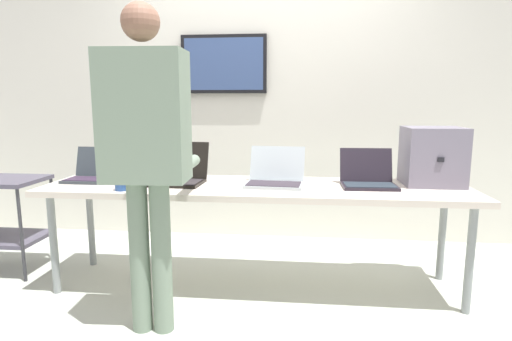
{
  "coord_description": "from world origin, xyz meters",
  "views": [
    {
      "loc": [
        0.29,
        -2.76,
        1.28
      ],
      "look_at": [
        0.01,
        -0.04,
        0.83
      ],
      "focal_mm": 29.34,
      "sensor_mm": 36.0,
      "label": 1
    }
  ],
  "objects_px": {
    "coffee_mug": "(122,183)",
    "equipment_box": "(432,156)",
    "person": "(146,140)",
    "laptop_station_0": "(93,173)",
    "storage_cart": "(5,210)",
    "laptop_station_1": "(180,174)",
    "laptop_station_3": "(368,178)",
    "laptop_station_2": "(275,176)",
    "workbench": "(255,192)"
  },
  "relations": [
    {
      "from": "workbench",
      "to": "equipment_box",
      "type": "height_order",
      "value": "equipment_box"
    },
    {
      "from": "laptop_station_1",
      "to": "storage_cart",
      "type": "relative_size",
      "value": 0.52
    },
    {
      "from": "equipment_box",
      "to": "person",
      "type": "xyz_separation_m",
      "value": [
        -1.7,
        -0.77,
        0.17
      ]
    },
    {
      "from": "equipment_box",
      "to": "storage_cart",
      "type": "bearing_deg",
      "value": -179.09
    },
    {
      "from": "laptop_station_2",
      "to": "laptop_station_3",
      "type": "relative_size",
      "value": 1.12
    },
    {
      "from": "equipment_box",
      "to": "laptop_station_2",
      "type": "xyz_separation_m",
      "value": [
        -1.05,
        -0.12,
        -0.14
      ]
    },
    {
      "from": "person",
      "to": "coffee_mug",
      "type": "xyz_separation_m",
      "value": [
        -0.31,
        0.37,
        -0.31
      ]
    },
    {
      "from": "coffee_mug",
      "to": "equipment_box",
      "type": "bearing_deg",
      "value": 11.07
    },
    {
      "from": "laptop_station_3",
      "to": "person",
      "type": "bearing_deg",
      "value": -152.13
    },
    {
      "from": "laptop_station_0",
      "to": "person",
      "type": "bearing_deg",
      "value": -45.66
    },
    {
      "from": "laptop_station_3",
      "to": "storage_cart",
      "type": "relative_size",
      "value": 0.5
    },
    {
      "from": "laptop_station_3",
      "to": "person",
      "type": "relative_size",
      "value": 0.2
    },
    {
      "from": "laptop_station_0",
      "to": "laptop_station_2",
      "type": "bearing_deg",
      "value": -1.27
    },
    {
      "from": "laptop_station_3",
      "to": "laptop_station_1",
      "type": "bearing_deg",
      "value": -179.3
    },
    {
      "from": "workbench",
      "to": "storage_cart",
      "type": "relative_size",
      "value": 4.0
    },
    {
      "from": "equipment_box",
      "to": "person",
      "type": "relative_size",
      "value": 0.22
    },
    {
      "from": "equipment_box",
      "to": "person",
      "type": "bearing_deg",
      "value": -155.78
    },
    {
      "from": "equipment_box",
      "to": "storage_cart",
      "type": "relative_size",
      "value": 0.55
    },
    {
      "from": "laptop_station_2",
      "to": "laptop_station_0",
      "type": "bearing_deg",
      "value": 178.73
    },
    {
      "from": "laptop_station_3",
      "to": "storage_cart",
      "type": "distance_m",
      "value": 2.69
    },
    {
      "from": "laptop_station_1",
      "to": "coffee_mug",
      "type": "height_order",
      "value": "laptop_station_1"
    },
    {
      "from": "workbench",
      "to": "coffee_mug",
      "type": "xyz_separation_m",
      "value": [
        -0.83,
        -0.25,
        0.1
      ]
    },
    {
      "from": "laptop_station_3",
      "to": "equipment_box",
      "type": "bearing_deg",
      "value": 12.35
    },
    {
      "from": "laptop_station_0",
      "to": "coffee_mug",
      "type": "relative_size",
      "value": 3.54
    },
    {
      "from": "workbench",
      "to": "coffee_mug",
      "type": "distance_m",
      "value": 0.87
    },
    {
      "from": "laptop_station_0",
      "to": "coffee_mug",
      "type": "height_order",
      "value": "laptop_station_0"
    },
    {
      "from": "laptop_station_1",
      "to": "laptop_station_2",
      "type": "height_order",
      "value": "laptop_station_1"
    },
    {
      "from": "laptop_station_1",
      "to": "storage_cart",
      "type": "xyz_separation_m",
      "value": [
        -1.38,
        0.06,
        -0.31
      ]
    },
    {
      "from": "laptop_station_0",
      "to": "workbench",
      "type": "bearing_deg",
      "value": -2.79
    },
    {
      "from": "storage_cart",
      "to": "laptop_station_1",
      "type": "bearing_deg",
      "value": -2.56
    },
    {
      "from": "laptop_station_3",
      "to": "storage_cart",
      "type": "bearing_deg",
      "value": 179.01
    },
    {
      "from": "equipment_box",
      "to": "laptop_station_2",
      "type": "bearing_deg",
      "value": -173.7
    },
    {
      "from": "laptop_station_1",
      "to": "laptop_station_3",
      "type": "bearing_deg",
      "value": 0.7
    },
    {
      "from": "laptop_station_0",
      "to": "storage_cart",
      "type": "xyz_separation_m",
      "value": [
        -0.74,
        0.04,
        -0.3
      ]
    },
    {
      "from": "laptop_station_2",
      "to": "coffee_mug",
      "type": "distance_m",
      "value": 1.0
    },
    {
      "from": "laptop_station_0",
      "to": "laptop_station_2",
      "type": "distance_m",
      "value": 1.31
    },
    {
      "from": "person",
      "to": "storage_cart",
      "type": "distance_m",
      "value": 1.69
    },
    {
      "from": "laptop_station_0",
      "to": "laptop_station_2",
      "type": "height_order",
      "value": "laptop_station_2"
    },
    {
      "from": "person",
      "to": "workbench",
      "type": "bearing_deg",
      "value": 50.29
    },
    {
      "from": "coffee_mug",
      "to": "person",
      "type": "bearing_deg",
      "value": -49.89
    },
    {
      "from": "coffee_mug",
      "to": "storage_cart",
      "type": "relative_size",
      "value": 0.13
    },
    {
      "from": "workbench",
      "to": "laptop_station_0",
      "type": "xyz_separation_m",
      "value": [
        -1.18,
        0.06,
        0.1
      ]
    },
    {
      "from": "equipment_box",
      "to": "storage_cart",
      "type": "height_order",
      "value": "equipment_box"
    },
    {
      "from": "laptop_station_2",
      "to": "storage_cart",
      "type": "bearing_deg",
      "value": 178.12
    },
    {
      "from": "laptop_station_3",
      "to": "laptop_station_2",
      "type": "bearing_deg",
      "value": -178.04
    },
    {
      "from": "coffee_mug",
      "to": "workbench",
      "type": "bearing_deg",
      "value": 16.77
    },
    {
      "from": "laptop_station_0",
      "to": "laptop_station_3",
      "type": "bearing_deg",
      "value": -0.24
    },
    {
      "from": "laptop_station_1",
      "to": "laptop_station_2",
      "type": "bearing_deg",
      "value": -0.46
    },
    {
      "from": "equipment_box",
      "to": "laptop_station_0",
      "type": "bearing_deg",
      "value": -177.89
    },
    {
      "from": "laptop_station_3",
      "to": "storage_cart",
      "type": "height_order",
      "value": "laptop_station_3"
    }
  ]
}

